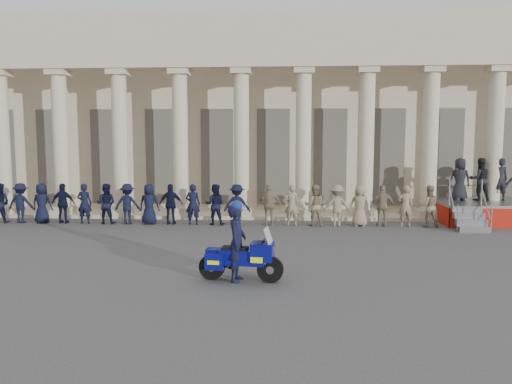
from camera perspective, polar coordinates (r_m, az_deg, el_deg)
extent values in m
plane|color=#444446|center=(13.80, -10.00, -8.13)|extent=(90.00, 90.00, 0.00)
cube|color=#C4B193|center=(28.21, -3.10, 8.34)|extent=(40.00, 10.00, 9.00)
cube|color=#C4B193|center=(22.28, -4.81, -2.46)|extent=(40.00, 2.60, 0.15)
cube|color=#C4B193|center=(21.52, -5.28, 15.19)|extent=(35.80, 1.00, 1.00)
cube|color=#C4B193|center=(21.73, -5.31, 18.05)|extent=(35.80, 1.00, 1.20)
cube|color=#C4B193|center=(24.50, -26.68, -1.78)|extent=(0.90, 0.90, 0.30)
cylinder|color=#C4B193|center=(24.31, -27.01, 5.13)|extent=(0.64, 0.64, 5.60)
cube|color=#C4B193|center=(23.32, -21.14, -1.91)|extent=(0.90, 0.90, 0.30)
cylinder|color=#C4B193|center=(23.12, -21.41, 5.35)|extent=(0.64, 0.64, 5.60)
cube|color=#C4B193|center=(23.29, -21.69, 12.55)|extent=(0.85, 0.85, 0.24)
cube|color=#C4B193|center=(22.37, -15.06, -2.03)|extent=(0.90, 0.90, 0.30)
cylinder|color=#C4B193|center=(22.16, -15.26, 5.55)|extent=(0.64, 0.64, 5.60)
cube|color=#C4B193|center=(22.34, -15.48, 13.05)|extent=(0.85, 0.85, 0.24)
cube|color=#C4B193|center=(21.69, -8.52, -2.13)|extent=(0.90, 0.90, 0.30)
cylinder|color=#C4B193|center=(21.48, -8.64, 5.68)|extent=(0.64, 0.64, 5.60)
cube|color=#C4B193|center=(21.66, -8.77, 13.43)|extent=(0.85, 0.85, 0.24)
cube|color=#C4B193|center=(21.31, -1.66, -2.21)|extent=(0.90, 0.90, 0.30)
cylinder|color=#C4B193|center=(21.09, -1.68, 5.74)|extent=(0.64, 0.64, 5.60)
cube|color=#C4B193|center=(21.28, -1.70, 13.63)|extent=(0.85, 0.85, 0.24)
cube|color=#C4B193|center=(21.25, 5.35, -2.26)|extent=(0.90, 0.90, 0.30)
cylinder|color=#C4B193|center=(21.03, 5.43, 5.72)|extent=(0.64, 0.64, 5.60)
cube|color=#C4B193|center=(21.22, 5.51, 13.63)|extent=(0.85, 0.85, 0.24)
cube|color=#C4B193|center=(21.50, 12.30, -2.28)|extent=(0.90, 0.90, 0.30)
cylinder|color=#C4B193|center=(21.29, 12.48, 5.61)|extent=(0.64, 0.64, 5.60)
cube|color=#C4B193|center=(21.47, 12.66, 13.42)|extent=(0.85, 0.85, 0.24)
cube|color=#C4B193|center=(22.06, 18.99, -2.26)|extent=(0.90, 0.90, 0.30)
cylinder|color=#C4B193|center=(21.85, 19.25, 5.42)|extent=(0.64, 0.64, 5.60)
cube|color=#C4B193|center=(22.03, 19.52, 13.03)|extent=(0.85, 0.85, 0.24)
cube|color=#C4B193|center=(22.90, 25.27, -2.22)|extent=(0.90, 0.90, 0.30)
cylinder|color=#C4B193|center=(22.70, 25.60, 5.18)|extent=(0.64, 0.64, 5.60)
cube|color=#C4B193|center=(22.87, 25.94, 12.50)|extent=(0.85, 0.85, 0.24)
cube|color=black|center=(26.72, -27.17, 3.64)|extent=(1.30, 0.12, 4.20)
cube|color=black|center=(25.51, -22.12, 3.78)|extent=(1.30, 0.12, 4.20)
cube|color=black|center=(24.51, -16.61, 3.89)|extent=(1.30, 0.12, 4.20)
cube|color=black|center=(23.75, -10.68, 3.98)|extent=(1.30, 0.12, 4.20)
cube|color=black|center=(23.26, -4.44, 4.03)|extent=(1.30, 0.12, 4.20)
cube|color=black|center=(23.06, 1.99, 4.02)|extent=(1.30, 0.12, 4.20)
cube|color=black|center=(23.14, 8.45, 3.97)|extent=(1.30, 0.12, 4.20)
cube|color=black|center=(23.52, 14.79, 3.87)|extent=(1.30, 0.12, 4.20)
cube|color=black|center=(24.17, 20.85, 3.73)|extent=(1.30, 0.12, 4.20)
cube|color=black|center=(25.08, 26.54, 3.56)|extent=(1.30, 0.12, 4.20)
imported|color=black|center=(22.62, -27.23, -1.12)|extent=(0.78, 0.61, 1.61)
imported|color=black|center=(22.19, -25.29, -1.15)|extent=(1.04, 0.60, 1.61)
imported|color=black|center=(21.78, -23.26, -1.19)|extent=(0.79, 0.51, 1.61)
imported|color=black|center=(21.41, -21.17, -1.22)|extent=(0.94, 0.39, 1.61)
imported|color=black|center=(21.06, -19.00, -1.26)|extent=(0.59, 0.39, 1.61)
imported|color=black|center=(20.75, -16.77, -1.29)|extent=(0.78, 0.61, 1.61)
imported|color=black|center=(20.46, -14.47, -1.32)|extent=(1.04, 0.60, 1.61)
imported|color=black|center=(20.21, -12.11, -1.35)|extent=(0.79, 0.51, 1.61)
imported|color=black|center=(20.00, -9.69, -1.38)|extent=(0.94, 0.39, 1.61)
imported|color=black|center=(19.82, -7.23, -1.41)|extent=(0.59, 0.39, 1.61)
imported|color=black|center=(19.68, -4.72, -1.44)|extent=(0.78, 0.61, 1.61)
imported|color=black|center=(19.58, -2.19, -1.46)|extent=(1.04, 0.60, 1.61)
imported|color=#85775C|center=(19.50, 1.54, -1.49)|extent=(0.94, 0.39, 1.61)
imported|color=#85775C|center=(19.49, 4.11, -1.50)|extent=(0.59, 0.39, 1.61)
imported|color=#85775C|center=(19.53, 6.68, -1.52)|extent=(0.78, 0.61, 1.61)
imported|color=#85775C|center=(19.60, 9.23, -1.53)|extent=(1.04, 0.60, 1.61)
imported|color=#85775C|center=(19.71, 11.76, -1.53)|extent=(0.79, 0.51, 1.61)
imported|color=#85775C|center=(19.86, 14.26, -1.54)|extent=(0.94, 0.39, 1.61)
imported|color=#85775C|center=(20.04, 16.71, -1.54)|extent=(0.59, 0.39, 1.61)
imported|color=#85775C|center=(20.26, 19.12, -1.53)|extent=(0.78, 0.61, 1.61)
cube|color=gray|center=(22.40, 25.23, -1.07)|extent=(4.25, 3.03, 0.10)
cube|color=#AC1B0D|center=(21.09, 26.69, -2.73)|extent=(4.25, 0.04, 0.76)
cube|color=#AC1B0D|center=(21.75, 20.03, -2.20)|extent=(0.04, 3.03, 0.76)
cube|color=gray|center=(19.72, 23.64, -3.96)|extent=(1.10, 0.28, 0.21)
cube|color=gray|center=(19.94, 23.39, -3.22)|extent=(1.10, 0.28, 0.21)
cube|color=gray|center=(20.17, 23.14, -2.49)|extent=(1.10, 0.28, 0.21)
cube|color=gray|center=(20.40, 22.90, -1.78)|extent=(1.10, 0.28, 0.21)
cylinder|color=gray|center=(23.70, 23.98, 0.68)|extent=(4.25, 0.04, 0.04)
imported|color=black|center=(22.08, 22.26, 1.36)|extent=(0.85, 0.55, 1.74)
imported|color=black|center=(22.35, 24.20, 1.33)|extent=(0.85, 0.66, 1.74)
imported|color=black|center=(22.65, 26.09, 1.31)|extent=(0.64, 0.42, 1.74)
cylinder|color=black|center=(11.85, 1.64, -8.85)|extent=(0.63, 0.21, 0.62)
cylinder|color=black|center=(12.13, -5.06, -8.51)|extent=(0.63, 0.21, 0.62)
cube|color=#090D70|center=(11.89, -1.53, -7.43)|extent=(1.12, 0.52, 0.36)
cube|color=#090D70|center=(11.77, 0.73, -6.81)|extent=(0.57, 0.55, 0.42)
cube|color=silver|center=(11.82, 0.73, -7.84)|extent=(0.24, 0.31, 0.11)
cube|color=#B2BFCC|center=(11.68, 1.51, -5.31)|extent=(0.25, 0.45, 0.51)
cube|color=black|center=(11.89, -2.43, -6.50)|extent=(0.65, 0.39, 0.09)
cube|color=#090D70|center=(12.03, -4.86, -6.92)|extent=(0.37, 0.36, 0.21)
cube|color=#090D70|center=(11.76, -4.79, -7.93)|extent=(0.45, 0.26, 0.38)
cube|color=#E2FF0D|center=(11.76, -4.79, -7.93)|extent=(0.31, 0.26, 0.09)
cube|color=#090D70|center=(12.33, -4.06, -7.27)|extent=(0.45, 0.26, 0.38)
cube|color=#E2FF0D|center=(12.33, -4.06, -7.27)|extent=(0.31, 0.26, 0.09)
cylinder|color=silver|center=(12.28, -3.49, -8.46)|extent=(0.57, 0.16, 0.09)
cylinder|color=black|center=(11.72, 0.73, -5.73)|extent=(0.11, 0.66, 0.03)
imported|color=black|center=(11.85, -2.21, -5.81)|extent=(0.52, 0.72, 1.84)
sphere|color=navy|center=(11.70, -2.23, -1.63)|extent=(0.28, 0.28, 0.28)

